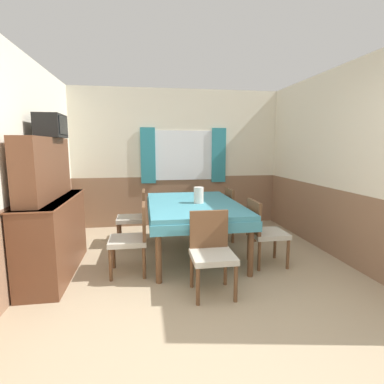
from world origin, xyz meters
TOP-DOWN VIEW (x-y plane):
  - ground_plane at (0.00, 0.00)m, footprint 16.00×16.00m
  - wall_back at (0.01, 3.86)m, footprint 4.33×0.09m
  - wall_left at (-1.99, 1.92)m, footprint 0.05×4.24m
  - wall_right at (1.99, 1.92)m, footprint 0.05×4.24m
  - dining_table at (0.04, 2.19)m, footprint 1.27×1.95m
  - chair_right_far at (0.87, 2.75)m, footprint 0.44×0.44m
  - chair_right_near at (0.87, 1.64)m, footprint 0.44×0.44m
  - chair_head_near at (0.04, 1.03)m, footprint 0.44×0.44m
  - chair_left_near at (-0.79, 1.64)m, footprint 0.44×0.44m
  - chair_left_far at (-0.79, 2.75)m, footprint 0.44×0.44m
  - sideboard at (-1.74, 1.78)m, footprint 0.46×1.50m
  - tv at (-1.73, 1.96)m, footprint 0.29×0.45m
  - vase at (0.11, 2.14)m, footprint 0.14×0.14m

SIDE VIEW (x-z plane):
  - ground_plane at x=0.00m, z-range 0.00..0.00m
  - chair_right_far at x=0.87m, z-range 0.04..0.89m
  - chair_right_near at x=0.87m, z-range 0.04..0.89m
  - chair_head_near at x=0.04m, z-range 0.04..0.89m
  - chair_left_near at x=-0.79m, z-range 0.04..0.89m
  - chair_left_far at x=-0.79m, z-range 0.04..0.89m
  - dining_table at x=0.04m, z-range 0.27..1.02m
  - sideboard at x=-1.74m, z-range -0.13..1.51m
  - vase at x=0.11m, z-range 0.75..0.97m
  - wall_left at x=-1.99m, z-range 0.00..2.60m
  - wall_right at x=1.99m, z-range 0.00..2.60m
  - wall_back at x=0.01m, z-range 0.00..2.60m
  - tv at x=-1.73m, z-range 1.64..1.91m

